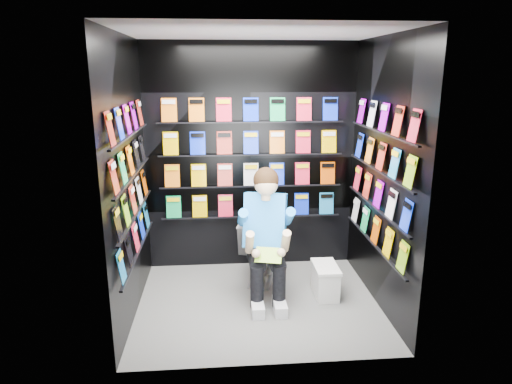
{
  "coord_description": "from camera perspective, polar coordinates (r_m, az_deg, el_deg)",
  "views": [
    {
      "loc": [
        -0.37,
        -4.15,
        2.28
      ],
      "look_at": [
        -0.01,
        0.15,
        1.13
      ],
      "focal_mm": 32.0,
      "sensor_mm": 36.0,
      "label": 1
    }
  ],
  "objects": [
    {
      "name": "comics_left",
      "position": [
        4.34,
        -15.29,
        1.44
      ],
      "size": [
        0.06,
        1.7,
        1.37
      ],
      "primitive_type": null,
      "color": "#CB4D05",
      "rests_on": "wall_left"
    },
    {
      "name": "comics_right",
      "position": [
        4.53,
        15.22,
        2.01
      ],
      "size": [
        0.06,
        1.7,
        1.37
      ],
      "primitive_type": null,
      "color": "#CB4D05",
      "rests_on": "wall_right"
    },
    {
      "name": "comics_back",
      "position": [
        5.23,
        -0.63,
        4.2
      ],
      "size": [
        2.1,
        0.06,
        1.37
      ],
      "primitive_type": null,
      "color": "#CB4D05",
      "rests_on": "wall_back"
    },
    {
      "name": "wall_left",
      "position": [
        4.34,
        -15.67,
        1.37
      ],
      "size": [
        0.04,
        2.0,
        2.6
      ],
      "primitive_type": "cube",
      "color": "black",
      "rests_on": "floor"
    },
    {
      "name": "wall_back",
      "position": [
        5.26,
        -0.66,
        4.21
      ],
      "size": [
        2.4,
        0.04,
        2.6
      ],
      "primitive_type": "cube",
      "color": "black",
      "rests_on": "floor"
    },
    {
      "name": "held_comic",
      "position": [
        4.38,
        1.58,
        -7.89
      ],
      "size": [
        0.28,
        0.2,
        0.11
      ],
      "primitive_type": "cube",
      "rotation": [
        -0.96,
        0.0,
        -0.24
      ],
      "color": "green",
      "rests_on": "reader"
    },
    {
      "name": "floor",
      "position": [
        4.75,
        0.28,
        -13.73
      ],
      "size": [
        2.4,
        2.4,
        0.0
      ],
      "primitive_type": "plane",
      "color": "slate",
      "rests_on": "ground"
    },
    {
      "name": "wall_right",
      "position": [
        4.54,
        15.57,
        1.96
      ],
      "size": [
        0.04,
        2.0,
        2.6
      ],
      "primitive_type": "cube",
      "color": "black",
      "rests_on": "floor"
    },
    {
      "name": "toilet",
      "position": [
        5.13,
        0.67,
        -6.93
      ],
      "size": [
        0.59,
        0.83,
        0.73
      ],
      "primitive_type": "imported",
      "rotation": [
        0.0,
        0.0,
        2.9
      ],
      "color": "white",
      "rests_on": "floor"
    },
    {
      "name": "longbox_lid",
      "position": [
        4.82,
        8.72,
        -9.23
      ],
      "size": [
        0.25,
        0.42,
        0.03
      ],
      "primitive_type": "cube",
      "rotation": [
        0.0,
        0.0,
        -0.01
      ],
      "color": "silver",
      "rests_on": "longbox"
    },
    {
      "name": "ceiling",
      "position": [
        4.18,
        0.33,
        19.36
      ],
      "size": [
        2.4,
        2.4,
        0.0
      ],
      "primitive_type": "plane",
      "color": "white",
      "rests_on": "floor"
    },
    {
      "name": "wall_front",
      "position": [
        3.32,
        1.83,
        -2.19
      ],
      "size": [
        2.4,
        0.04,
        2.6
      ],
      "primitive_type": "cube",
      "color": "black",
      "rests_on": "floor"
    },
    {
      "name": "reader",
      "position": [
        4.62,
        1.13,
        -3.7
      ],
      "size": [
        0.75,
        0.94,
        1.52
      ],
      "primitive_type": null,
      "rotation": [
        0.0,
        0.0,
        -0.24
      ],
      "color": "#0D7AEB",
      "rests_on": "toilet"
    },
    {
      "name": "longbox",
      "position": [
        4.89,
        8.65,
        -11.01
      ],
      "size": [
        0.22,
        0.4,
        0.3
      ],
      "primitive_type": "cube",
      "rotation": [
        0.0,
        0.0,
        -0.01
      ],
      "color": "silver",
      "rests_on": "floor"
    }
  ]
}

